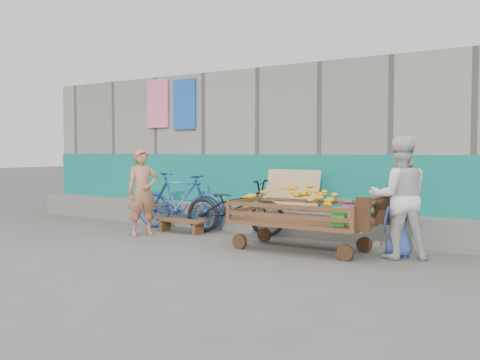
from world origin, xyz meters
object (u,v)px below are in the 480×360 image
Objects in this scene: bench at (181,223)px; bicycle_dark at (235,207)px; woman at (399,197)px; bicycle_blue at (179,200)px; banana_cart at (299,208)px; vendor_man at (142,192)px; child at (399,222)px.

bicycle_dark reaches higher than bench.
bench is 0.57× the size of woman.
bicycle_blue reaches higher than bench.
bicycle_dark is at bearing 20.38° from bench.
woman reaches higher than banana_cart.
bicycle_blue is at bearing 28.67° from vendor_man.
woman is (3.93, -0.20, 0.66)m from bench.
banana_cart is 1.44m from woman.
banana_cart is 2.25× the size of child.
woman reaches higher than vendor_man.
bicycle_dark is (1.32, 0.90, -0.27)m from vendor_man.
bench is at bearing -3.17° from child.
child is at bearing -107.60° from bicycle_blue.
child is (3.91, -0.13, 0.31)m from bench.
vendor_man reaches higher than bench.
woman is at bearing 106.09° from child.
bicycle_blue is (0.08, 0.90, -0.21)m from vendor_man.
bench is 0.51× the size of bicycle_dark.
bicycle_dark is at bearing 154.95° from banana_cart.
vendor_man is 1.55× the size of child.
child is (1.38, 0.29, -0.15)m from banana_cart.
banana_cart is 1.18× the size of bicycle_dark.
vendor_man is at bearing 163.33° from bicycle_blue.
child is at bearing -108.56° from bicycle_dark.
bicycle_blue is (-2.84, 0.75, -0.09)m from banana_cart.
banana_cart is at bearing 10.35° from child.
vendor_man is 0.93m from bicycle_blue.
banana_cart is at bearing -19.88° from woman.
bench is 3.92m from child.
vendor_man reaches higher than bicycle_dark.
woman reaches higher than bench.
vendor_man is 4.34m from child.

